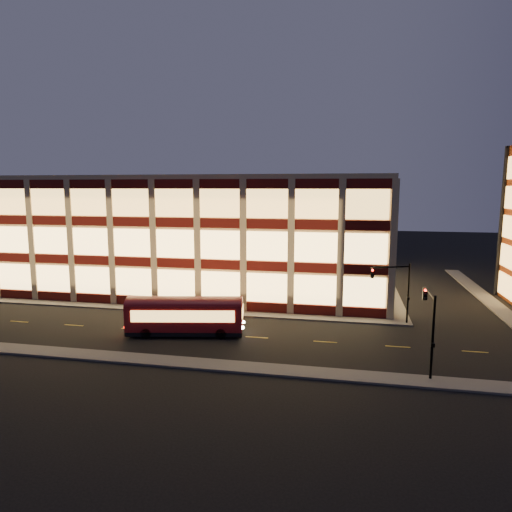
# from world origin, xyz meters

# --- Properties ---
(ground) EXTENTS (200.00, 200.00, 0.00)m
(ground) POSITION_xyz_m (0.00, 0.00, 0.00)
(ground) COLOR black
(ground) RESTS_ON ground
(sidewalk_office_south) EXTENTS (54.00, 2.00, 0.15)m
(sidewalk_office_south) POSITION_xyz_m (-3.00, 1.00, 0.07)
(sidewalk_office_south) COLOR #514F4C
(sidewalk_office_south) RESTS_ON ground
(sidewalk_office_east) EXTENTS (2.00, 30.00, 0.15)m
(sidewalk_office_east) POSITION_xyz_m (23.00, 17.00, 0.07)
(sidewalk_office_east) COLOR #514F4C
(sidewalk_office_east) RESTS_ON ground
(sidewalk_tower_west) EXTENTS (2.00, 30.00, 0.15)m
(sidewalk_tower_west) POSITION_xyz_m (34.00, 17.00, 0.07)
(sidewalk_tower_west) COLOR #514F4C
(sidewalk_tower_west) RESTS_ON ground
(sidewalk_near) EXTENTS (100.00, 2.00, 0.15)m
(sidewalk_near) POSITION_xyz_m (0.00, -13.00, 0.07)
(sidewalk_near) COLOR #514F4C
(sidewalk_near) RESTS_ON ground
(office_building) EXTENTS (50.45, 30.45, 14.50)m
(office_building) POSITION_xyz_m (-2.91, 16.91, 7.25)
(office_building) COLOR tan
(office_building) RESTS_ON ground
(traffic_signal_far) EXTENTS (3.79, 1.87, 6.00)m
(traffic_signal_far) POSITION_xyz_m (22.21, 0.24, 4.11)
(traffic_signal_far) COLOR black
(traffic_signal_far) RESTS_ON ground
(traffic_signal_near) EXTENTS (0.32, 4.45, 6.00)m
(traffic_signal_near) POSITION_xyz_m (23.50, -11.03, 4.13)
(traffic_signal_near) COLOR black
(traffic_signal_near) RESTS_ON ground
(trolley_bus) EXTENTS (10.60, 4.46, 3.49)m
(trolley_bus) POSITION_xyz_m (3.52, -6.46, 1.93)
(trolley_bus) COLOR maroon
(trolley_bus) RESTS_ON ground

